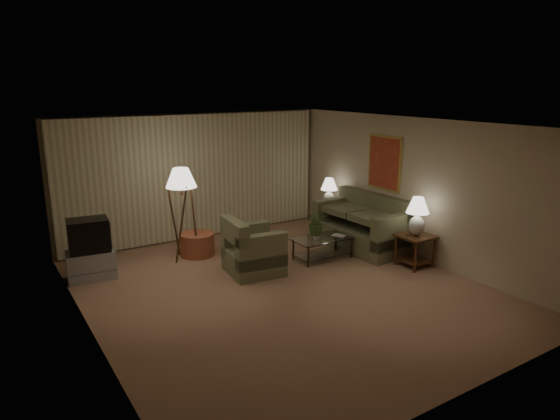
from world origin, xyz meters
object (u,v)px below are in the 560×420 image
(ottoman, at_px, (197,244))
(vase, at_px, (317,236))
(table_lamp_near, at_px, (417,213))
(floor_lamp, at_px, (183,212))
(coffee_table, at_px, (323,245))
(sofa, at_px, (360,227))
(armchair, at_px, (253,251))
(side_table_near, at_px, (415,245))
(table_lamp_far, at_px, (329,190))
(tv_cabinet, at_px, (91,265))
(side_table_far, at_px, (329,215))
(crt_tv, at_px, (88,235))

(ottoman, relative_size, vase, 4.59)
(table_lamp_near, bearing_deg, floor_lamp, 142.41)
(coffee_table, bearing_deg, table_lamp_near, -46.52)
(sofa, height_order, vase, sofa)
(armchair, bearing_deg, ottoman, 25.88)
(side_table_near, bearing_deg, table_lamp_far, 90.00)
(tv_cabinet, bearing_deg, ottoman, 10.92)
(side_table_near, distance_m, table_lamp_near, 0.61)
(ottoman, bearing_deg, table_lamp_near, -40.90)
(side_table_far, xyz_separation_m, crt_tv, (-5.20, -0.01, 0.39))
(table_lamp_far, distance_m, tv_cabinet, 5.25)
(side_table_near, bearing_deg, vase, 136.89)
(crt_tv, height_order, vase, crt_tv)
(table_lamp_far, relative_size, vase, 4.48)
(side_table_far, bearing_deg, crt_tv, -179.94)
(coffee_table, bearing_deg, floor_lamp, 148.14)
(side_table_far, height_order, tv_cabinet, side_table_far)
(sofa, xyz_separation_m, tv_cabinet, (-5.05, 1.24, -0.19))
(sofa, relative_size, table_lamp_far, 3.15)
(side_table_far, distance_m, coffee_table, 1.80)
(table_lamp_near, distance_m, ottoman, 4.25)
(side_table_near, height_order, floor_lamp, floor_lamp)
(sofa, xyz_separation_m, floor_lamp, (-3.31, 1.31, 0.50))
(floor_lamp, bearing_deg, table_lamp_near, -37.59)
(tv_cabinet, xyz_separation_m, floor_lamp, (1.74, 0.07, 0.68))
(coffee_table, xyz_separation_m, ottoman, (-1.97, 1.49, -0.06))
(side_table_near, height_order, side_table_far, same)
(ottoman, bearing_deg, side_table_far, -2.45)
(side_table_far, distance_m, table_lamp_far, 0.59)
(sofa, bearing_deg, coffee_table, -87.05)
(crt_tv, bearing_deg, floor_lamp, 9.20)
(side_table_near, relative_size, table_lamp_far, 0.92)
(side_table_far, height_order, coffee_table, side_table_far)
(sofa, bearing_deg, armchair, -92.23)
(sofa, relative_size, coffee_table, 1.75)
(ottoman, bearing_deg, armchair, -70.89)
(sofa, xyz_separation_m, armchair, (-2.52, -0.01, -0.04))
(vase, bearing_deg, floor_lamp, 146.36)
(armchair, distance_m, table_lamp_near, 3.05)
(crt_tv, bearing_deg, armchair, -19.49)
(side_table_far, height_order, vase, side_table_far)
(floor_lamp, bearing_deg, crt_tv, -177.79)
(table_lamp_far, distance_m, vase, 1.96)
(armchair, height_order, vase, armchair)
(crt_tv, relative_size, floor_lamp, 0.40)
(table_lamp_near, bearing_deg, crt_tv, 153.48)
(coffee_table, bearing_deg, side_table_far, 48.72)
(side_table_near, distance_m, vase, 1.83)
(sofa, xyz_separation_m, ottoman, (-3.01, 1.39, -0.21))
(crt_tv, xyz_separation_m, ottoman, (2.04, 0.14, -0.56))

